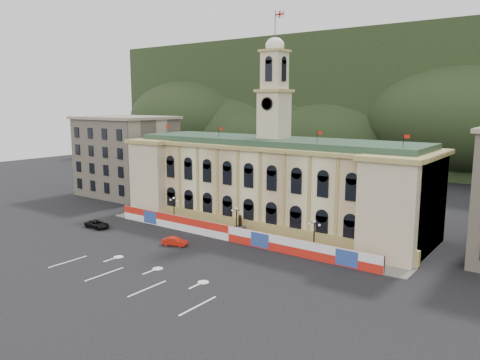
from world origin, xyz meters
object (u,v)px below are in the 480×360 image
Objects in this scene: lamp_center at (236,220)px; red_sedan at (175,241)px; statue at (240,230)px; black_suv at (97,224)px.

red_sedan is at bearing -120.97° from lamp_center.
statue is at bearing 90.00° from lamp_center.
statue reaches higher than red_sedan.
red_sedan is at bearing -88.71° from black_suv.
black_suv reaches higher than red_sedan.
red_sedan is at bearing -118.33° from statue.
statue is 0.72× the size of lamp_center.
red_sedan is (-5.29, -8.81, -2.42)m from lamp_center.
lamp_center is 1.23× the size of red_sedan.
lamp_center reaches higher than red_sedan.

